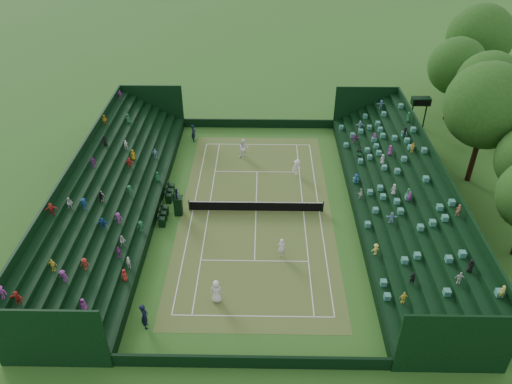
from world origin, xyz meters
The scene contains 19 objects.
ground centered at (0.00, 0.00, 0.00)m, with size 160.00×160.00×0.00m, color #30621F.
court_surface centered at (0.00, 0.00, 0.01)m, with size 12.97×26.77×0.01m, color #326722.
perimeter_wall_north centered at (0.00, 15.88, 0.50)m, with size 17.17×0.20×1.00m, color black.
perimeter_wall_south centered at (0.00, -15.88, 0.50)m, with size 17.17×0.20×1.00m, color black.
perimeter_wall_east centered at (8.48, 0.00, 0.50)m, with size 0.20×31.77×1.00m, color black.
perimeter_wall_west centered at (-8.48, 0.00, 0.50)m, with size 0.20×31.77×1.00m, color black.
north_grandstand centered at (12.66, 0.00, 1.55)m, with size 6.60×32.00×4.90m.
south_grandstand centered at (-12.66, 0.00, 1.55)m, with size 6.60×32.00×4.90m.
tennis_net centered at (0.00, 0.00, 0.53)m, with size 11.67×0.10×1.06m.
scoreboard_tower centered at (17.75, 16.00, 3.14)m, with size 2.00×1.00×3.70m.
tree_row centered at (22.46, 11.71, 6.94)m, with size 13.55×36.12×11.62m.
umpire_chair centered at (-6.64, -0.57, 1.13)m, with size 0.84×0.84×2.63m.
courtside_chairs centered at (-7.78, 0.28, 0.44)m, with size 0.53×5.50×1.16m.
player_near_west centered at (-2.53, -10.53, 0.92)m, with size 0.90×0.59×1.84m, color white.
player_near_east centered at (2.05, -5.83, 0.86)m, with size 0.63×0.41×1.73m, color silver.
player_far_west centered at (-1.40, 9.23, 1.01)m, with size 0.98×0.76×2.02m, color white.
player_far_east centered at (3.82, 5.91, 0.84)m, with size 1.09×0.63×1.68m, color white.
line_judge_north centered at (-6.90, 12.56, 0.97)m, with size 0.71×0.47×1.95m, color black.
line_judge_south centered at (-7.00, -12.87, 1.00)m, with size 0.73×0.48×2.00m, color black.
Camera 1 is at (0.60, -34.80, 25.81)m, focal length 35.00 mm.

